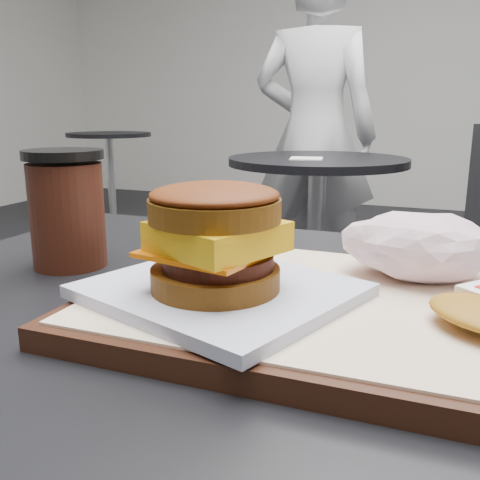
% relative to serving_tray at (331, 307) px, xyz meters
% --- Properties ---
extents(serving_tray, '(0.38, 0.28, 0.02)m').
position_rel_serving_tray_xyz_m(serving_tray, '(0.00, 0.00, 0.00)').
color(serving_tray, black).
rests_on(serving_tray, customer_table).
extents(breakfast_sandwich, '(0.24, 0.22, 0.09)m').
position_rel_serving_tray_xyz_m(breakfast_sandwich, '(-0.08, -0.04, 0.05)').
color(breakfast_sandwich, white).
rests_on(breakfast_sandwich, serving_tray).
extents(crumpled_wrapper, '(0.13, 0.10, 0.06)m').
position_rel_serving_tray_xyz_m(crumpled_wrapper, '(0.06, 0.08, 0.04)').
color(crumpled_wrapper, white).
rests_on(crumpled_wrapper, serving_tray).
extents(coffee_cup, '(0.08, 0.08, 0.12)m').
position_rel_serving_tray_xyz_m(coffee_cup, '(-0.29, 0.05, 0.05)').
color(coffee_cup, '#39160D').
rests_on(coffee_cup, customer_table).
extents(neighbor_table, '(0.70, 0.70, 0.75)m').
position_rel_serving_tray_xyz_m(neighbor_table, '(-0.40, 1.66, -0.23)').
color(neighbor_table, black).
rests_on(neighbor_table, ground).
extents(napkin, '(0.14, 0.14, 0.00)m').
position_rel_serving_tray_xyz_m(napkin, '(-0.43, 1.58, -0.03)').
color(napkin, white).
rests_on(napkin, neighbor_table).
extents(patron, '(0.59, 0.39, 1.62)m').
position_rel_serving_tray_xyz_m(patron, '(-0.54, 2.14, 0.03)').
color(patron, silver).
rests_on(patron, ground).
extents(bg_table_mid, '(0.66, 0.66, 0.75)m').
position_rel_serving_tray_xyz_m(bg_table_mid, '(-2.45, 3.21, -0.22)').
color(bg_table_mid, black).
rests_on(bg_table_mid, ground).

